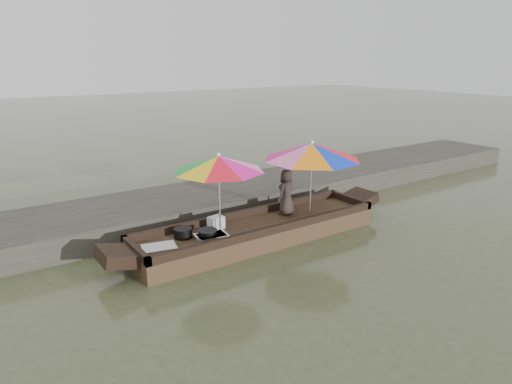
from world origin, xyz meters
TOP-DOWN VIEW (x-y plane):
  - water at (0.00, 0.00)m, footprint 80.00×80.00m
  - dock at (0.00, 2.20)m, footprint 22.00×2.20m
  - boat_hull at (0.00, 0.00)m, footprint 5.16×1.20m
  - cooking_pot at (-1.54, 0.23)m, footprint 0.34×0.34m
  - tray_crayfish at (-1.15, -0.15)m, footprint 0.63×0.47m
  - tray_scallop at (-2.12, -0.03)m, footprint 0.65×0.52m
  - charcoal_grill at (-1.20, -0.08)m, footprint 0.34×0.34m
  - supply_bag at (-0.84, 0.24)m, footprint 0.31×0.26m
  - vendor at (0.84, 0.19)m, footprint 0.56×0.46m
  - umbrella_bow at (-0.88, 0.00)m, footprint 1.72×1.72m
  - umbrella_stern at (1.33, 0.00)m, footprint 2.58×2.58m

SIDE VIEW (x-z plane):
  - water at x=0.00m, z-range 0.00..0.00m
  - boat_hull at x=0.00m, z-range 0.00..0.35m
  - dock at x=0.00m, z-range 0.00..0.50m
  - tray_scallop at x=-2.12m, z-range 0.35..0.41m
  - tray_crayfish at x=-1.15m, z-range 0.35..0.44m
  - charcoal_grill at x=-1.20m, z-range 0.35..0.51m
  - cooking_pot at x=-1.54m, z-range 0.35..0.53m
  - supply_bag at x=-0.84m, z-range 0.35..0.61m
  - vendor at x=0.84m, z-range 0.35..1.33m
  - umbrella_bow at x=-0.88m, z-range 0.35..1.90m
  - umbrella_stern at x=1.33m, z-range 0.35..1.90m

